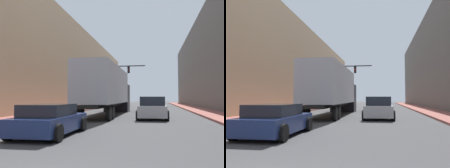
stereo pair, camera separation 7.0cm
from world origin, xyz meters
TOP-DOWN VIEW (x-y plane):
  - sidewalk_right at (7.27, 30.00)m, footprint 2.79×80.00m
  - sidewalk_left at (-7.27, 30.00)m, footprint 2.79×80.00m
  - building_left at (-11.66, 30.00)m, footprint 6.00×80.00m
  - semi_truck at (-1.98, 18.49)m, footprint 2.59×13.41m
  - sedan_car at (-2.08, 6.56)m, footprint 2.10×4.31m
  - suv_car at (1.98, 15.55)m, footprint 2.19×4.73m
  - traffic_signal_gantry at (-4.10, 30.07)m, footprint 6.72×0.35m

SIDE VIEW (x-z plane):
  - sidewalk_right at x=7.27m, z-range 0.00..0.15m
  - sidewalk_left at x=-7.27m, z-range 0.00..0.15m
  - sedan_car at x=-2.08m, z-range -0.02..1.26m
  - suv_car at x=1.98m, z-range -0.04..1.58m
  - semi_truck at x=-1.98m, z-range 0.29..4.35m
  - traffic_signal_gantry at x=-4.10m, z-range 1.20..7.30m
  - building_left at x=-11.66m, z-range 0.00..12.26m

